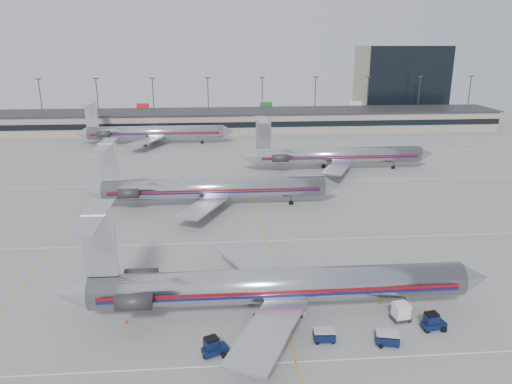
{
  "coord_description": "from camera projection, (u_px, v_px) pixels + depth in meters",
  "views": [
    {
      "loc": [
        -6.68,
        -55.97,
        28.14
      ],
      "look_at": [
        -0.57,
        19.31,
        4.5
      ],
      "focal_mm": 35.0,
      "sensor_mm": 36.0,
      "label": 1
    }
  ],
  "objects": [
    {
      "name": "tug_right",
      "position": [
        433.0,
        322.0,
        49.73
      ],
      "size": [
        2.51,
        1.58,
        1.9
      ],
      "rotation": [
        0.0,
        0.0,
        0.18
      ],
      "color": "#091232",
      "rests_on": "ground"
    },
    {
      "name": "ramp_worker_near",
      "position": [
        382.0,
        298.0,
        54.35
      ],
      "size": [
        0.65,
        0.74,
        1.71
      ],
      "primitive_type": "imported",
      "rotation": [
        0.0,
        0.0,
        1.09
      ],
      "color": "#8ACD13",
      "rests_on": "ground"
    },
    {
      "name": "jet_second_row",
      "position": [
        210.0,
        188.0,
        85.05
      ],
      "size": [
        44.08,
        25.96,
        11.54
      ],
      "color": "#BABABF",
      "rests_on": "ground"
    },
    {
      "name": "jet_foreground",
      "position": [
        271.0,
        285.0,
        51.7
      ],
      "size": [
        45.39,
        26.73,
        11.88
      ],
      "color": "#BABABF",
      "rests_on": "ground"
    },
    {
      "name": "light_mast_row",
      "position": [
        235.0,
        98.0,
        166.14
      ],
      "size": [
        163.6,
        0.4,
        15.28
      ],
      "color": "#38383D",
      "rests_on": "ground"
    },
    {
      "name": "cart_inner",
      "position": [
        387.0,
        338.0,
        47.47
      ],
      "size": [
        2.45,
        1.94,
        1.23
      ],
      "rotation": [
        0.0,
        0.0,
        -0.23
      ],
      "color": "#091232",
      "rests_on": "ground"
    },
    {
      "name": "apron_markings",
      "position": [
        265.0,
        241.0,
        71.67
      ],
      "size": [
        160.0,
        0.15,
        0.02
      ],
      "primitive_type": "cube",
      "color": "silver",
      "rests_on": "ground"
    },
    {
      "name": "distant_building",
      "position": [
        400.0,
        80.0,
        184.98
      ],
      "size": [
        30.0,
        20.0,
        25.0
      ],
      "primitive_type": "cube",
      "color": "tan",
      "rests_on": "ground"
    },
    {
      "name": "tug_left",
      "position": [
        213.0,
        347.0,
        45.77
      ],
      "size": [
        2.58,
        2.0,
        1.88
      ],
      "rotation": [
        0.0,
        0.0,
        0.42
      ],
      "color": "#091232",
      "rests_on": "ground"
    },
    {
      "name": "ground",
      "position": [
        273.0,
        272.0,
        62.17
      ],
      "size": [
        260.0,
        260.0,
        0.0
      ],
      "primitive_type": "plane",
      "color": "gray",
      "rests_on": "ground"
    },
    {
      "name": "jet_back_row",
      "position": [
        153.0,
        132.0,
        134.52
      ],
      "size": [
        42.48,
        26.13,
        11.62
      ],
      "color": "#BABABF",
      "rests_on": "ground"
    },
    {
      "name": "jet_third_row",
      "position": [
        335.0,
        155.0,
        108.52
      ],
      "size": [
        42.52,
        26.16,
        11.63
      ],
      "color": "#BABABF",
      "rests_on": "ground"
    },
    {
      "name": "ramp_worker_far",
      "position": [
        405.0,
        314.0,
        51.33
      ],
      "size": [
        1.0,
        0.96,
        1.63
      ],
      "primitive_type": "imported",
      "rotation": [
        0.0,
        0.0,
        -0.6
      ],
      "color": "#90E015",
      "rests_on": "ground"
    },
    {
      "name": "belt_loader",
      "position": [
        288.0,
        310.0,
        52.4
      ],
      "size": [
        4.36,
        1.39,
        2.31
      ],
      "rotation": [
        0.0,
        0.0,
        0.01
      ],
      "color": "#9A9A9A",
      "rests_on": "ground"
    },
    {
      "name": "uld_container",
      "position": [
        401.0,
        312.0,
        51.43
      ],
      "size": [
        2.04,
        1.79,
        1.91
      ],
      "rotation": [
        0.0,
        0.0,
        0.16
      ],
      "color": "#2D2D30",
      "rests_on": "ground"
    },
    {
      "name": "terminal",
      "position": [
        237.0,
        121.0,
        154.42
      ],
      "size": [
        162.0,
        17.0,
        6.25
      ],
      "color": "gray",
      "rests_on": "ground"
    },
    {
      "name": "cone_left",
      "position": [
        126.0,
        321.0,
        51.01
      ],
      "size": [
        0.47,
        0.47,
        0.53
      ],
      "primitive_type": "cone",
      "rotation": [
        0.0,
        0.0,
        0.24
      ],
      "color": "#D24C07",
      "rests_on": "ground"
    },
    {
      "name": "cart_outer",
      "position": [
        324.0,
        335.0,
        48.01
      ],
      "size": [
        2.14,
        1.53,
        1.17
      ],
      "rotation": [
        0.0,
        0.0,
        -0.06
      ],
      "color": "#091232",
      "rests_on": "ground"
    },
    {
      "name": "tug_center",
      "position": [
        270.0,
        328.0,
        48.93
      ],
      "size": [
        2.42,
        1.74,
        1.78
      ],
      "rotation": [
        0.0,
        0.0,
        -0.33
      ],
      "color": "#091232",
      "rests_on": "ground"
    },
    {
      "name": "cone_right",
      "position": [
        426.0,
        312.0,
        52.73
      ],
      "size": [
        0.5,
        0.5,
        0.58
      ],
      "primitive_type": "cone",
      "rotation": [
        0.0,
        0.0,
        0.17
      ],
      "color": "#D24C07",
      "rests_on": "ground"
    }
  ]
}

